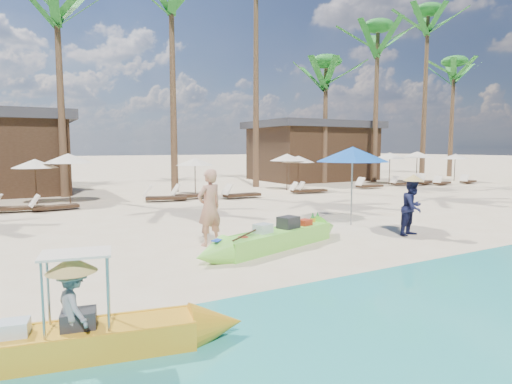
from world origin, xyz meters
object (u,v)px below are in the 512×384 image
green_canoe (277,238)px  yellow_canoe (62,343)px  blue_umbrella (352,154)px  tourist (209,207)px

green_canoe → yellow_canoe: yellow_canoe is taller
yellow_canoe → blue_umbrella: (8.70, 4.94, 2.01)m
yellow_canoe → tourist: bearing=61.1°
yellow_canoe → tourist: (3.74, 4.52, 0.75)m
tourist → blue_umbrella: size_ratio=0.78×
green_canoe → tourist: size_ratio=2.85×
green_canoe → blue_umbrella: size_ratio=2.21×
green_canoe → blue_umbrella: 4.38m
yellow_canoe → tourist: 5.92m
tourist → blue_umbrella: 5.14m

